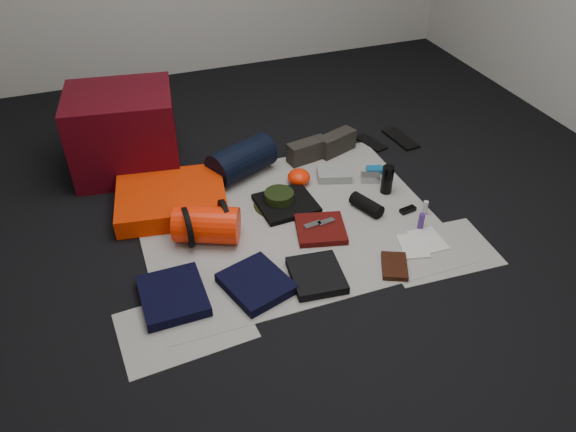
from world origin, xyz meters
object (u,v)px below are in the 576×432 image
object	(u,v)px
compact_camera	(370,178)
red_cabinet	(124,132)
sleeping_pad	(171,199)
water_bottle	(387,180)
paperback_book	(394,266)
navy_duffel	(242,160)
stuff_sack	(207,225)

from	to	relation	value
compact_camera	red_cabinet	bearing A→B (deg)	174.58
sleeping_pad	water_bottle	size ratio (longest dim) A/B	3.50
water_bottle	paperback_book	xyz separation A→B (m)	(-0.28, -0.61, -0.07)
red_cabinet	paperback_book	xyz separation A→B (m)	(1.11, -1.42, -0.24)
navy_duffel	compact_camera	distance (m)	0.80
stuff_sack	paperback_book	size ratio (longest dim) A/B	1.75
red_cabinet	navy_duffel	bearing A→B (deg)	-18.62
red_cabinet	compact_camera	bearing A→B (deg)	-17.64
stuff_sack	compact_camera	size ratio (longest dim) A/B	2.95
red_cabinet	navy_duffel	distance (m)	0.74
navy_duffel	paperback_book	distance (m)	1.19
navy_duffel	water_bottle	distance (m)	0.89
stuff_sack	navy_duffel	xyz separation A→B (m)	(0.35, 0.54, 0.01)
sleeping_pad	stuff_sack	distance (m)	0.38
sleeping_pad	compact_camera	bearing A→B (deg)	-7.39
compact_camera	paperback_book	size ratio (longest dim) A/B	0.59
compact_camera	paperback_book	bearing A→B (deg)	-87.38
red_cabinet	sleeping_pad	distance (m)	0.57
red_cabinet	paperback_book	size ratio (longest dim) A/B	3.23
red_cabinet	sleeping_pad	bearing A→B (deg)	-63.29
sleeping_pad	navy_duffel	distance (m)	0.51
red_cabinet	sleeping_pad	xyz separation A→B (m)	(0.17, -0.51, -0.20)
sleeping_pad	stuff_sack	bearing A→B (deg)	-71.04
stuff_sack	compact_camera	xyz separation A→B (m)	(1.07, 0.20, -0.08)
red_cabinet	paperback_book	world-z (taller)	red_cabinet
navy_duffel	compact_camera	bearing A→B (deg)	-49.44
compact_camera	paperback_book	world-z (taller)	compact_camera
stuff_sack	water_bottle	size ratio (longest dim) A/B	1.94
sleeping_pad	water_bottle	xyz separation A→B (m)	(1.22, -0.29, 0.03)
compact_camera	paperback_book	distance (m)	0.79
sleeping_pad	navy_duffel	xyz separation A→B (m)	(0.47, 0.18, 0.05)
navy_duffel	water_bottle	size ratio (longest dim) A/B	2.36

